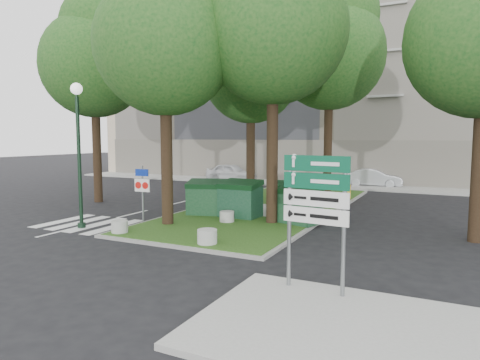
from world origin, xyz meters
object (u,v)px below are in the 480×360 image
Objects in this scene: bollard_right at (207,236)px; bollard_mid at (227,216)px; tree_median_near_left at (167,31)px; car_silver at (374,178)px; tree_median_near_right at (276,14)px; car_white at (231,172)px; litter_bin at (347,191)px; tree_median_mid at (253,66)px; tree_median_far at (332,44)px; street_lamp at (78,138)px; directional_sign at (316,202)px; dumpster_a at (206,197)px; bollard_left at (120,227)px; dumpster_b at (240,199)px; dumpster_d at (299,205)px; tree_street_left at (96,54)px; traffic_sign_pole at (143,186)px; dumpster_c at (290,198)px.

bollard_mid is at bearing 107.85° from bollard_right.
tree_median_near_left is at bearing -144.70° from bollard_mid.
car_silver reaches higher than bollard_right.
car_white is at bearing 123.19° from tree_median_near_right.
tree_median_mid is at bearing -141.55° from litter_bin.
tree_median_far is 13.89m from street_lamp.
tree_median_mid is 8.34m from litter_bin.
tree_median_near_right is at bearing 123.82° from directional_sign.
dumpster_a is 3.25× the size of bollard_left.
dumpster_b is 0.93× the size of dumpster_d.
tree_street_left is 2.03× the size of street_lamp.
directional_sign is 21.65m from car_silver.
tree_median_near_left is at bearing 158.99° from car_silver.
street_lamp is (-6.39, -3.70, -4.58)m from tree_median_near_right.
bollard_right is 0.11× the size of street_lamp.
car_white is (-7.44, 13.53, -0.18)m from dumpster_b.
traffic_sign_pole is at bearing -140.03° from dumpster_a.
car_silver is (3.12, 15.68, 0.30)m from bollard_mid.
tree_median_near_right reaches higher than dumpster_d.
car_white is (-9.04, 11.89, -0.11)m from dumpster_c.
bollard_right is 19.11m from car_silver.
dumpster_b is 1.03× the size of dumpster_c.
tree_median_near_right is at bearing 44.10° from bollard_left.
tree_median_mid is at bearing 123.69° from tree_median_near_right.
tree_street_left is (-7.50, -3.00, 0.67)m from tree_median_mid.
tree_median_near_left reaches higher than bollard_left.
tree_median_near_right is 18.25m from car_white.
litter_bin is 0.14× the size of street_lamp.
bollard_mid reaches higher than bollard_left.
dumpster_a is 3.22× the size of bollard_mid.
dumpster_c is 14.93m from car_white.
tree_median_near_left is 7.33m from bollard_mid.
traffic_sign_pole is at bearing -106.19° from tree_median_mid.
bollard_right is at bearing -73.34° from dumpster_b.
tree_median_mid is 5.79× the size of dumpster_b.
traffic_sign_pole is at bearing -159.08° from bollard_mid.
bollard_left is (-5.10, -4.34, -0.51)m from dumpster_d.
street_lamp is (-2.20, 0.36, 3.09)m from bollard_left.
tree_median_mid is 2.48× the size of car_white.
street_lamp is at bearing -123.19° from litter_bin.
litter_bin is (5.30, 11.82, 0.17)m from bollard_left.
bollard_right is at bearing -151.92° from car_white.
tree_median_far is at bearing 77.98° from dumpster_b.
dumpster_d is at bearing 28.64° from street_lamp.
traffic_sign_pole is 0.61× the size of car_silver.
traffic_sign_pole is at bearing 153.41° from bollard_right.
tree_median_near_left is 2.62× the size of car_white.
litter_bin is at bearing 172.76° from car_silver.
car_white is (-4.29, 15.94, -0.80)m from traffic_sign_pole.
bollard_right is at bearing 168.99° from car_silver.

